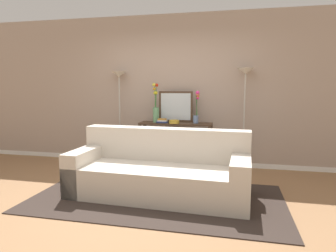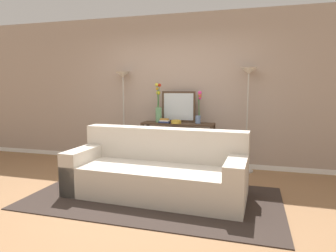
{
  "view_description": "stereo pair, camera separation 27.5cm",
  "coord_description": "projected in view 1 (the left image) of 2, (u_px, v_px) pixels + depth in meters",
  "views": [
    {
      "loc": [
        1.15,
        -3.49,
        1.46
      ],
      "look_at": [
        0.17,
        0.95,
        0.86
      ],
      "focal_mm": 31.83,
      "sensor_mm": 36.0,
      "label": 1
    },
    {
      "loc": [
        1.42,
        -3.42,
        1.46
      ],
      "look_at": [
        0.17,
        0.95,
        0.86
      ],
      "focal_mm": 31.83,
      "sensor_mm": 36.0,
      "label": 2
    }
  ],
  "objects": [
    {
      "name": "ground_plane",
      "position": [
        139.0,
        202.0,
        3.82
      ],
      "size": [
        16.0,
        16.0,
        0.02
      ],
      "primitive_type": "cube",
      "color": "#936B47"
    },
    {
      "name": "back_wall",
      "position": [
        172.0,
        91.0,
        5.61
      ],
      "size": [
        12.0,
        0.15,
        2.78
      ],
      "color": "white",
      "rests_on": "ground"
    },
    {
      "name": "area_rug",
      "position": [
        157.0,
        198.0,
        3.92
      ],
      "size": [
        3.27,
        1.7,
        0.01
      ],
      "color": "#332823",
      "rests_on": "ground"
    },
    {
      "name": "couch",
      "position": [
        160.0,
        172.0,
        4.04
      ],
      "size": [
        2.4,
        1.04,
        0.88
      ],
      "color": "beige",
      "rests_on": "ground"
    },
    {
      "name": "console_table",
      "position": [
        176.0,
        137.0,
        5.3
      ],
      "size": [
        1.28,
        0.36,
        0.83
      ],
      "color": "#473323",
      "rests_on": "ground"
    },
    {
      "name": "floor_lamp_left",
      "position": [
        119.0,
        92.0,
        5.57
      ],
      "size": [
        0.28,
        0.28,
        1.74
      ],
      "color": "#B7B2A8",
      "rests_on": "ground"
    },
    {
      "name": "floor_lamp_right",
      "position": [
        245.0,
        91.0,
        5.08
      ],
      "size": [
        0.28,
        0.28,
        1.78
      ],
      "color": "#B7B2A8",
      "rests_on": "ground"
    },
    {
      "name": "wall_mirror",
      "position": [
        176.0,
        107.0,
        5.38
      ],
      "size": [
        0.61,
        0.02,
        0.55
      ],
      "color": "#473323",
      "rests_on": "console_table"
    },
    {
      "name": "vase_tall_flowers",
      "position": [
        156.0,
        108.0,
        5.31
      ],
      "size": [
        0.12,
        0.13,
        0.7
      ],
      "color": "#669E6B",
      "rests_on": "console_table"
    },
    {
      "name": "vase_short_flowers",
      "position": [
        197.0,
        108.0,
        5.16
      ],
      "size": [
        0.11,
        0.1,
        0.56
      ],
      "color": "#6B84AD",
      "rests_on": "console_table"
    },
    {
      "name": "fruit_bowl",
      "position": [
        174.0,
        122.0,
        5.16
      ],
      "size": [
        0.18,
        0.18,
        0.06
      ],
      "color": "gold",
      "rests_on": "console_table"
    },
    {
      "name": "book_stack",
      "position": [
        162.0,
        121.0,
        5.21
      ],
      "size": [
        0.21,
        0.14,
        0.08
      ],
      "color": "#2D2D33",
      "rests_on": "console_table"
    },
    {
      "name": "book_row_under_console",
      "position": [
        157.0,
        164.0,
        5.44
      ],
      "size": [
        0.37,
        0.18,
        0.13
      ],
      "color": "#6B3360",
      "rests_on": "ground"
    }
  ]
}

